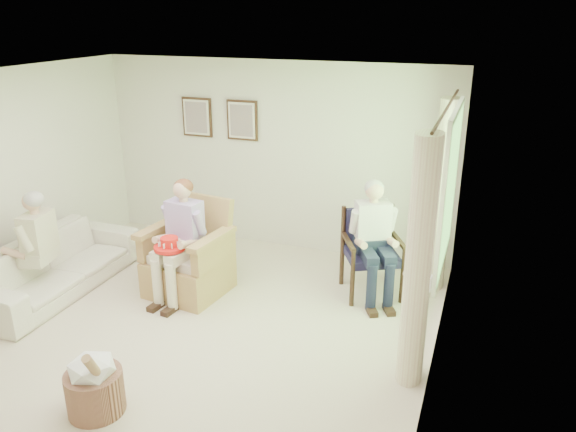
% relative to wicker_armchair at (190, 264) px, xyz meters
% --- Properties ---
extents(floor, '(5.50, 5.50, 0.00)m').
position_rel_wicker_armchair_xyz_m(floor, '(0.42, -1.04, -0.36)').
color(floor, beige).
rests_on(floor, ground).
extents(back_wall, '(5.00, 0.04, 2.60)m').
position_rel_wicker_armchair_xyz_m(back_wall, '(0.42, 1.71, 0.94)').
color(back_wall, silver).
rests_on(back_wall, ground).
extents(right_wall, '(0.04, 5.50, 2.60)m').
position_rel_wicker_armchair_xyz_m(right_wall, '(2.92, -1.04, 0.94)').
color(right_wall, silver).
rests_on(right_wall, ground).
extents(ceiling, '(5.00, 5.50, 0.02)m').
position_rel_wicker_armchair_xyz_m(ceiling, '(0.42, -1.04, 2.24)').
color(ceiling, white).
rests_on(ceiling, back_wall).
extents(window, '(0.13, 2.50, 1.63)m').
position_rel_wicker_armchair_xyz_m(window, '(2.88, 0.16, 1.23)').
color(window, '#2D6B23').
rests_on(window, right_wall).
extents(curtain_left, '(0.34, 0.34, 2.30)m').
position_rel_wicker_armchair_xyz_m(curtain_left, '(2.75, -0.82, 0.79)').
color(curtain_left, beige).
rests_on(curtain_left, ground).
extents(curtain_right, '(0.34, 0.34, 2.30)m').
position_rel_wicker_armchair_xyz_m(curtain_right, '(2.75, 1.14, 0.79)').
color(curtain_right, beige).
rests_on(curtain_right, ground).
extents(framed_print_left, '(0.45, 0.05, 0.55)m').
position_rel_wicker_armchair_xyz_m(framed_print_left, '(-0.73, 1.67, 1.42)').
color(framed_print_left, '#382114').
rests_on(framed_print_left, back_wall).
extents(framed_print_right, '(0.45, 0.05, 0.55)m').
position_rel_wicker_armchair_xyz_m(framed_print_right, '(-0.03, 1.67, 1.42)').
color(framed_print_right, '#382114').
rests_on(framed_print_right, back_wall).
extents(wicker_armchair, '(0.88, 0.87, 1.12)m').
position_rel_wicker_armchair_xyz_m(wicker_armchair, '(0.00, 0.00, 0.00)').
color(wicker_armchair, tan).
rests_on(wicker_armchair, ground).
extents(wood_armchair, '(0.64, 0.61, 0.99)m').
position_rel_wicker_armchair_xyz_m(wood_armchair, '(2.06, 0.77, 0.19)').
color(wood_armchair, black).
rests_on(wood_armchair, ground).
extents(sofa, '(2.23, 0.87, 0.65)m').
position_rel_wicker_armchair_xyz_m(sofa, '(-1.53, -0.53, -0.03)').
color(sofa, white).
rests_on(sofa, ground).
extents(person_wicker, '(0.40, 0.62, 1.39)m').
position_rel_wicker_armchair_xyz_m(person_wicker, '(0.00, -0.15, 0.47)').
color(person_wicker, beige).
rests_on(person_wicker, ground).
extents(person_dark, '(0.40, 0.63, 1.38)m').
position_rel_wicker_armchair_xyz_m(person_dark, '(2.06, 0.61, 0.45)').
color(person_dark, '#181D35').
rests_on(person_dark, ground).
extents(person_sofa, '(0.42, 0.62, 1.30)m').
position_rel_wicker_armchair_xyz_m(person_sofa, '(-1.53, -0.81, 0.39)').
color(person_sofa, beige).
rests_on(person_sofa, ground).
extents(red_hat, '(0.35, 0.35, 0.14)m').
position_rel_wicker_armchair_xyz_m(red_hat, '(-0.03, -0.35, 0.38)').
color(red_hat, red).
rests_on(red_hat, person_wicker).
extents(hatbox, '(0.55, 0.55, 0.71)m').
position_rel_wicker_armchair_xyz_m(hatbox, '(0.33, -2.20, -0.08)').
color(hatbox, '#B0795F').
rests_on(hatbox, ground).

